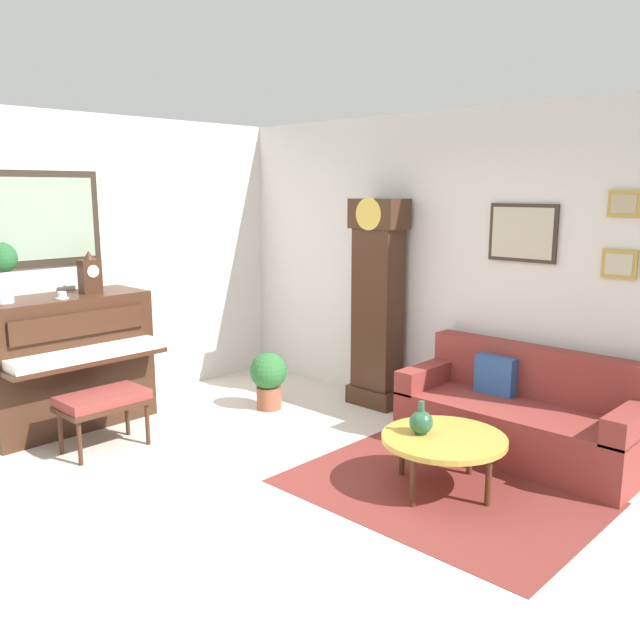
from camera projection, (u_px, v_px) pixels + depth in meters
name	position (u px, v px, depth m)	size (l,w,h in m)	color
ground_plane	(255.00, 498.00, 4.75)	(6.40, 6.00, 0.10)	beige
wall_left	(68.00, 265.00, 6.23)	(0.13, 4.90, 2.80)	silver
wall_back	(450.00, 267.00, 6.17)	(5.30, 0.13, 2.80)	silver
area_rug	(440.00, 491.00, 4.73)	(2.10, 1.50, 0.01)	maroon
piano	(67.00, 361.00, 5.95)	(0.87, 1.44, 1.19)	#3D2316
piano_bench	(103.00, 402.00, 5.44)	(0.42, 0.70, 0.48)	#3D2316
grandfather_clock	(378.00, 309.00, 6.49)	(0.52, 0.34, 2.03)	#3D2316
couch	(522.00, 416.00, 5.38)	(1.90, 0.80, 0.84)	maroon
coffee_table	(444.00, 440.00, 4.70)	(0.88, 0.88, 0.40)	gold
mantel_clock	(90.00, 274.00, 6.00)	(0.13, 0.18, 0.38)	#3D2316
flower_vase	(1.00, 265.00, 5.43)	(0.26, 0.26, 0.58)	silver
teacup	(62.00, 296.00, 5.71)	(0.12, 0.12, 0.06)	white
green_jug	(421.00, 422.00, 4.72)	(0.17, 0.17, 0.24)	#234C33
potted_plant	(269.00, 377.00, 6.47)	(0.36, 0.36, 0.56)	#935138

